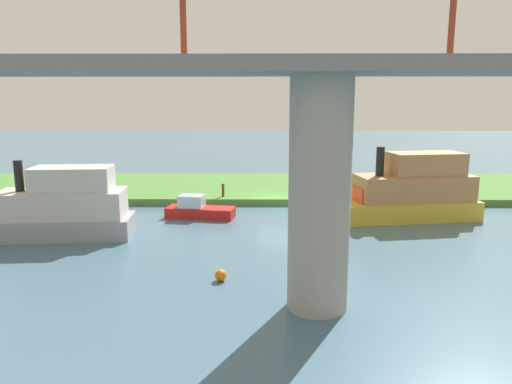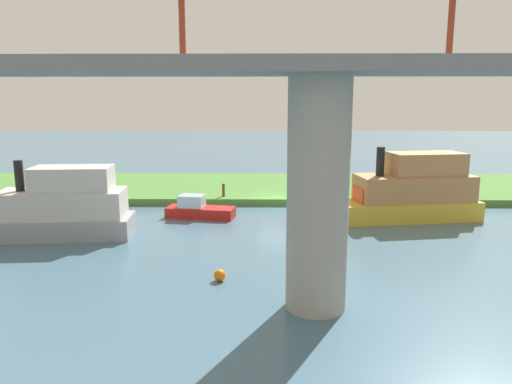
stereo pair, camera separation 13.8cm
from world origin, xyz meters
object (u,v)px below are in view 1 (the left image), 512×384
at_px(person_on_bank, 324,182).
at_px(riverboat_paddlewheel, 94,205).
at_px(bridge_pylon, 319,196).
at_px(pontoon_yellow, 59,209).
at_px(marker_buoy, 221,275).
at_px(motorboat_white, 198,210).
at_px(motorboat_red, 410,192).
at_px(mooring_post, 223,190).

bearing_deg(person_on_bank, riverboat_paddlewheel, 17.49).
xyz_separation_m(bridge_pylon, pontoon_yellow, (13.14, -9.06, -2.59)).
xyz_separation_m(riverboat_paddlewheel, marker_buoy, (-9.55, 12.43, -0.22)).
bearing_deg(person_on_bank, pontoon_yellow, 34.69).
distance_m(motorboat_white, riverboat_paddlewheel, 7.32).
bearing_deg(motorboat_red, riverboat_paddlewheel, -4.12).
bearing_deg(marker_buoy, riverboat_paddlewheel, -52.46).
bearing_deg(marker_buoy, person_on_bank, -110.26).
height_order(motorboat_white, marker_buoy, motorboat_white).
xyz_separation_m(bridge_pylon, marker_buoy, (3.74, -2.55, -3.92)).
bearing_deg(mooring_post, bridge_pylon, 105.14).
height_order(pontoon_yellow, riverboat_paddlewheel, pontoon_yellow).
distance_m(mooring_post, motorboat_red, 13.00).
relative_size(mooring_post, riverboat_paddlewheel, 0.23).
distance_m(mooring_post, motorboat_white, 4.50).
relative_size(bridge_pylon, pontoon_yellow, 0.97).
bearing_deg(bridge_pylon, motorboat_white, -65.86).
height_order(person_on_bank, riverboat_paddlewheel, person_on_bank).
relative_size(bridge_pylon, motorboat_red, 0.89).
relative_size(person_on_bank, riverboat_paddlewheel, 0.34).
height_order(bridge_pylon, pontoon_yellow, bridge_pylon).
distance_m(pontoon_yellow, marker_buoy, 11.50).
xyz_separation_m(person_on_bank, riverboat_paddlewheel, (16.00, 5.04, -0.73)).
bearing_deg(pontoon_yellow, bridge_pylon, 145.41).
xyz_separation_m(motorboat_red, marker_buoy, (11.11, 10.94, -1.46)).
bearing_deg(bridge_pylon, mooring_post, -74.86).
xyz_separation_m(bridge_pylon, mooring_post, (4.85, -17.91, -3.21)).
relative_size(bridge_pylon, mooring_post, 8.94).
distance_m(motorboat_white, marker_buoy, 11.32).
distance_m(mooring_post, pontoon_yellow, 12.14).
bearing_deg(mooring_post, motorboat_red, 160.11).
distance_m(person_on_bank, marker_buoy, 18.65).
bearing_deg(riverboat_paddlewheel, motorboat_red, 175.88).
height_order(pontoon_yellow, motorboat_white, pontoon_yellow).
xyz_separation_m(pontoon_yellow, marker_buoy, (-9.39, 6.51, -1.33)).
height_order(motorboat_white, riverboat_paddlewheel, motorboat_white).
relative_size(pontoon_yellow, riverboat_paddlewheel, 2.12).
bearing_deg(riverboat_paddlewheel, mooring_post, -160.87).
distance_m(person_on_bank, motorboat_red, 8.04).
distance_m(person_on_bank, mooring_post, 7.85).
bearing_deg(bridge_pylon, motorboat_red, -118.62).
height_order(person_on_bank, marker_buoy, person_on_bank).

